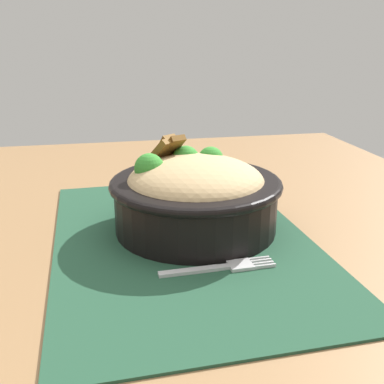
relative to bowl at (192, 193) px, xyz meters
The scene contains 4 objects.
table 0.13m from the bowl, ahead, with size 1.16×0.90×0.77m.
placemat 0.06m from the bowl, 32.04° to the right, with size 0.46×0.30×0.00m, color #1E422D.
bowl is the anchor object (origin of this frame).
fork 0.12m from the bowl, ahead, with size 0.02×0.13×0.00m.
Camera 1 is at (0.49, -0.11, 1.01)m, focal length 42.94 mm.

